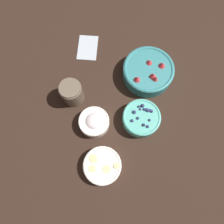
# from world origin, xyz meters

# --- Properties ---
(ground_plane) EXTENTS (4.00, 4.00, 0.00)m
(ground_plane) POSITION_xyz_m (0.00, 0.00, 0.00)
(ground_plane) COLOR black
(bowl_strawberries) EXTENTS (0.22, 0.22, 0.09)m
(bowl_strawberries) POSITION_xyz_m (0.20, -0.13, 0.04)
(bowl_strawberries) COLOR teal
(bowl_strawberries) RESTS_ON ground_plane
(bowl_blueberries) EXTENTS (0.15, 0.15, 0.06)m
(bowl_blueberries) POSITION_xyz_m (-0.01, -0.11, 0.03)
(bowl_blueberries) COLOR #56B7A8
(bowl_blueberries) RESTS_ON ground_plane
(bowl_bananas) EXTENTS (0.15, 0.15, 0.05)m
(bowl_bananas) POSITION_xyz_m (-0.21, 0.03, 0.03)
(bowl_bananas) COLOR white
(bowl_bananas) RESTS_ON ground_plane
(bowl_cream) EXTENTS (0.12, 0.12, 0.06)m
(bowl_cream) POSITION_xyz_m (-0.04, 0.08, 0.03)
(bowl_cream) COLOR white
(bowl_cream) RESTS_ON ground_plane
(jar_chocolate) EXTENTS (0.09, 0.09, 0.11)m
(jar_chocolate) POSITION_xyz_m (0.07, 0.18, 0.05)
(jar_chocolate) COLOR brown
(jar_chocolate) RESTS_ON ground_plane
(napkin) EXTENTS (0.13, 0.09, 0.01)m
(napkin) POSITION_xyz_m (0.32, 0.15, 0.00)
(napkin) COLOR #B2BCC6
(napkin) RESTS_ON ground_plane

